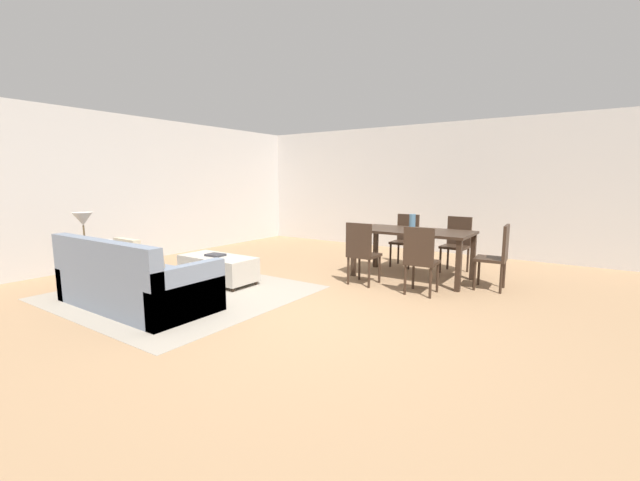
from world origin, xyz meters
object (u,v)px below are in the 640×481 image
ottoman_table (218,268)px  table_lamp (83,221)px  dining_table (413,236)px  vase_centerpiece (412,222)px  side_table (86,258)px  book_on_ottoman (215,255)px  dining_chair_head_east (497,253)px  couch (133,283)px  dining_chair_near_left (362,250)px  dining_chair_far_left (406,237)px  dining_chair_far_right (457,241)px  dining_chair_near_right (420,257)px

ottoman_table → table_lamp: size_ratio=2.25×
dining_table → vase_centerpiece: size_ratio=7.30×
side_table → book_on_ottoman: 1.77m
vase_centerpiece → side_table: bearing=-137.7°
dining_chair_head_east → book_on_ottoman: bearing=-151.5°
couch → ottoman_table: couch is taller
side_table → dining_chair_near_left: dining_chair_near_left is taller
dining_chair_far_left → dining_chair_far_right: same height
ottoman_table → vase_centerpiece: 3.05m
book_on_ottoman → dining_chair_near_right: bearing=21.5°
dining_chair_near_left → side_table: bearing=-143.1°
dining_chair_near_right → book_on_ottoman: size_ratio=3.54×
ottoman_table → dining_chair_far_left: size_ratio=1.29×
dining_chair_far_left → dining_chair_far_right: (0.89, 0.03, 0.00)m
couch → dining_table: 3.99m
couch → dining_table: couch is taller
dining_chair_far_right → dining_table: bearing=-117.9°
table_lamp → dining_chair_far_left: (3.13, 3.99, -0.45)m
ottoman_table → dining_chair_far_left: 3.30m
dining_chair_near_right → dining_chair_near_left: bearing=178.6°
book_on_ottoman → dining_chair_far_right: bearing=45.2°
dining_table → dining_chair_head_east: size_ratio=1.92×
vase_centerpiece → ottoman_table: bearing=-138.5°
couch → side_table: size_ratio=3.71×
dining_chair_near_left → dining_chair_head_east: (1.68, 0.82, 0.00)m
couch → ottoman_table: bearing=90.9°
dining_chair_near_left → dining_chair_far_left: same height
dining_chair_near_left → vase_centerpiece: 1.03m
side_table → dining_chair_head_east: size_ratio=0.60×
side_table → dining_chair_near_right: dining_chair_near_right is taller
side_table → dining_table: bearing=41.6°
couch → ottoman_table: (-0.02, 1.35, -0.06)m
dining_chair_far_right → ottoman_table: bearing=-134.4°
dining_chair_near_left → vase_centerpiece: (0.41, 0.87, 0.36)m
dining_table → couch: bearing=-124.4°
dining_chair_near_right → table_lamp: bearing=-150.0°
dining_chair_near_left → dining_chair_head_east: same height
side_table → dining_table: size_ratio=0.31×
table_lamp → dining_chair_far_right: size_ratio=0.57×
side_table → table_lamp: 0.53m
dining_chair_near_right → dining_chair_far_left: (-0.89, 1.66, 0.00)m
dining_chair_far_right → vase_centerpiece: (-0.48, -0.80, 0.36)m
dining_table → vase_centerpiece: 0.22m
dining_table → dining_chair_near_right: 0.97m
table_lamp → dining_chair_far_right: 5.70m
dining_chair_near_left → dining_chair_far_left: size_ratio=1.00×
ottoman_table → book_on_ottoman: 0.19m
ottoman_table → dining_chair_head_east: (3.51, 1.92, 0.29)m
dining_chair_near_left → dining_chair_far_left: 1.64m
dining_chair_near_left → book_on_ottoman: bearing=-149.2°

